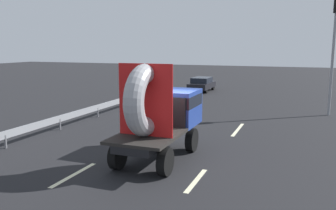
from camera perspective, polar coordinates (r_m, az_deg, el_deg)
The scene contains 9 objects.
ground_plane at distance 13.50m, azimuth -1.62°, elevation -8.01°, with size 120.00×120.00×0.00m, color black.
flatbed_truck at distance 12.89m, azimuth -1.11°, elevation -1.02°, with size 2.02×4.50×3.50m.
distant_sedan at distance 31.98m, azimuth 5.46°, elevation 3.41°, with size 1.65×3.84×1.25m.
traffic_light at distance 22.64m, azimuth 25.11°, elevation 9.36°, with size 0.42×0.36×6.78m.
guardrail at distance 19.39m, azimuth -13.93°, elevation -1.26°, with size 0.10×13.58×0.71m.
lane_dash_left_near at distance 11.91m, azimuth -14.86°, elevation -10.75°, with size 2.32×0.16×0.01m, color beige.
lane_dash_left_far at distance 18.78m, azimuth -0.26°, elevation -2.95°, with size 2.51×0.16×0.01m, color beige.
lane_dash_right_near at distance 11.10m, azimuth 4.54°, elevation -11.97°, with size 2.04×0.16×0.01m, color beige.
lane_dash_right_far at distance 17.73m, azimuth 11.14°, elevation -3.89°, with size 2.80×0.16×0.01m, color beige.
Camera 1 is at (4.99, -11.86, 4.07)m, focal length 37.97 mm.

